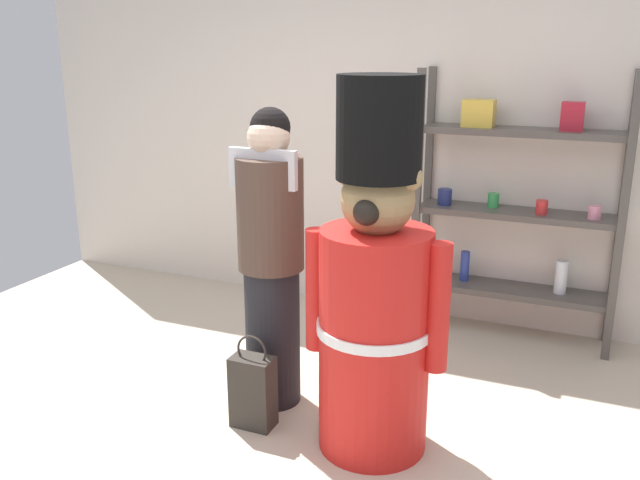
{
  "coord_description": "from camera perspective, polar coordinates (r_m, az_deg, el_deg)",
  "views": [
    {
      "loc": [
        1.16,
        -2.48,
        1.92
      ],
      "look_at": [
        -0.07,
        0.45,
        1.0
      ],
      "focal_mm": 37.75,
      "sensor_mm": 36.0,
      "label": 1
    }
  ],
  "objects": [
    {
      "name": "ground_plane",
      "position": [
        3.35,
        -1.93,
        -18.89
      ],
      "size": [
        6.4,
        6.4,
        0.0
      ],
      "primitive_type": "plane",
      "color": "beige"
    },
    {
      "name": "shopping_bag",
      "position": [
        3.59,
        -5.71,
        -12.6
      ],
      "size": [
        0.22,
        0.14,
        0.51
      ],
      "color": "#332D28",
      "rests_on": "ground_plane"
    },
    {
      "name": "person_shopper",
      "position": [
        3.58,
        -4.17,
        -1.43
      ],
      "size": [
        0.37,
        0.35,
        1.63
      ],
      "color": "black",
      "rests_on": "ground_plane"
    },
    {
      "name": "back_wall",
      "position": [
        4.86,
        8.96,
        8.63
      ],
      "size": [
        6.4,
        0.12,
        2.6
      ],
      "primitive_type": "cube",
      "color": "silver",
      "rests_on": "ground_plane"
    },
    {
      "name": "teddy_bear_guard",
      "position": [
        3.18,
        4.7,
        -4.86
      ],
      "size": [
        0.71,
        0.55,
        1.81
      ],
      "color": "red",
      "rests_on": "ground_plane"
    },
    {
      "name": "merchandise_shelf",
      "position": [
        4.6,
        16.22,
        2.98
      ],
      "size": [
        1.32,
        0.35,
        1.79
      ],
      "color": "#4C4742",
      "rests_on": "ground_plane"
    }
  ]
}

